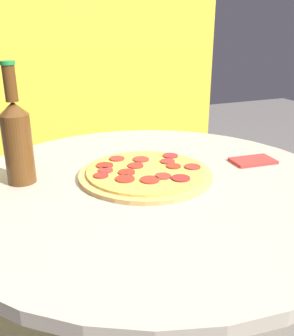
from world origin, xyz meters
The scene contains 5 objects.
table centered at (0.00, 0.00, 0.61)m, with size 0.89×0.89×0.78m.
fence_panel centered at (0.00, 0.95, 0.90)m, with size 1.44×0.04×1.80m.
pizza centered at (0.00, 0.04, 0.78)m, with size 0.32×0.32×0.02m.
beer_bottle centered at (-0.27, 0.11, 0.88)m, with size 0.06×0.06×0.27m.
napkin centered at (0.30, 0.02, 0.78)m, with size 0.12×0.08×0.01m.
Camera 1 is at (-0.31, -0.72, 1.11)m, focal length 40.00 mm.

